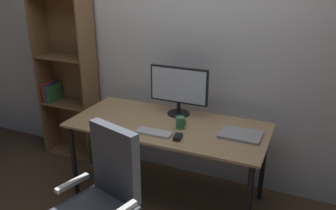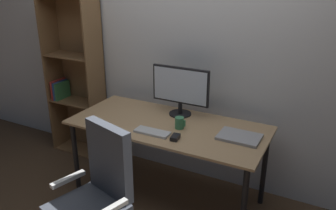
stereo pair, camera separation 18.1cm
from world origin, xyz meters
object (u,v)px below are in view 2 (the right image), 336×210
at_px(desk, 168,132).
at_px(laptop, 239,137).
at_px(monitor, 181,88).
at_px(office_chair, 96,205).
at_px(coffee_mug, 179,123).
at_px(keyboard, 152,132).
at_px(mouse, 175,137).
at_px(bookshelf, 76,79).

distance_m(desk, laptop, 0.62).
bearing_deg(monitor, office_chair, -95.58).
bearing_deg(coffee_mug, office_chair, -105.38).
bearing_deg(coffee_mug, laptop, 6.16).
xyz_separation_m(desk, coffee_mug, (0.12, -0.03, 0.13)).
bearing_deg(laptop, keyboard, -159.50).
height_order(mouse, bookshelf, bookshelf).
bearing_deg(keyboard, mouse, -4.12).
bearing_deg(desk, mouse, -51.00).
height_order(monitor, laptop, monitor).
height_order(monitor, office_chair, monitor).
xyz_separation_m(desk, monitor, (0.00, 0.24, 0.33)).
bearing_deg(mouse, office_chair, -121.63).
relative_size(desk, monitor, 3.14).
height_order(monitor, coffee_mug, monitor).
distance_m(keyboard, laptop, 0.68).
relative_size(keyboard, bookshelf, 0.17).
relative_size(mouse, coffee_mug, 1.00).
relative_size(monitor, office_chair, 0.53).
distance_m(mouse, coffee_mug, 0.20).
bearing_deg(monitor, desk, -90.63).
bearing_deg(bookshelf, mouse, -21.69).
distance_m(desk, monitor, 0.40).
relative_size(coffee_mug, office_chair, 0.09).
bearing_deg(coffee_mug, keyboard, -129.88).
xyz_separation_m(keyboard, laptop, (0.64, 0.23, 0.00)).
xyz_separation_m(mouse, coffee_mug, (-0.06, 0.19, 0.03)).
height_order(laptop, office_chair, office_chair).
distance_m(coffee_mug, bookshelf, 1.51).
bearing_deg(coffee_mug, bookshelf, 164.34).
distance_m(mouse, bookshelf, 1.63).
height_order(monitor, keyboard, monitor).
distance_m(coffee_mug, laptop, 0.49).
bearing_deg(keyboard, coffee_mug, 49.22).
height_order(desk, monitor, monitor).
height_order(desk, office_chair, office_chair).
xyz_separation_m(mouse, laptop, (0.43, 0.25, -0.01)).
bearing_deg(monitor, laptop, -19.30).
distance_m(laptop, bookshelf, 1.97).
bearing_deg(laptop, coffee_mug, -173.45).
bearing_deg(mouse, coffee_mug, 99.18).
relative_size(desk, office_chair, 1.65).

